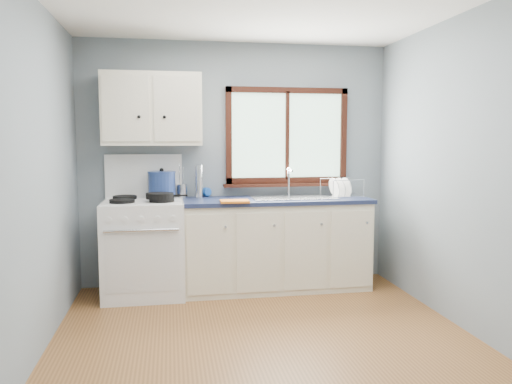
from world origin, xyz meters
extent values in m
cube|color=brown|center=(0.00, 0.00, -0.01)|extent=(3.20, 3.60, 0.02)
cube|color=gray|center=(0.00, 1.81, 1.25)|extent=(3.20, 0.02, 2.50)
cube|color=gray|center=(0.00, -1.81, 1.25)|extent=(3.20, 0.02, 2.50)
cube|color=gray|center=(-1.61, 0.00, 1.25)|extent=(0.02, 3.60, 2.50)
cube|color=gray|center=(1.61, 0.00, 1.25)|extent=(0.02, 3.60, 2.50)
cube|color=white|center=(-0.95, 1.47, 0.46)|extent=(0.76, 0.65, 0.92)
cube|color=white|center=(-0.95, 1.77, 1.14)|extent=(0.76, 0.05, 0.44)
cube|color=silver|center=(-0.95, 1.47, 0.93)|extent=(0.72, 0.59, 0.01)
cylinder|color=black|center=(-1.13, 1.32, 0.95)|extent=(0.23, 0.23, 0.03)
cylinder|color=black|center=(-0.77, 1.32, 0.95)|extent=(0.23, 0.23, 0.03)
cylinder|color=black|center=(-1.13, 1.61, 0.95)|extent=(0.23, 0.23, 0.03)
cylinder|color=black|center=(-0.77, 1.61, 0.95)|extent=(0.23, 0.23, 0.03)
cylinder|color=silver|center=(-0.95, 1.12, 0.70)|extent=(0.66, 0.02, 0.02)
cube|color=silver|center=(-0.95, 1.14, 0.40)|extent=(0.66, 0.01, 0.55)
cube|color=#EFE5C6|center=(0.36, 1.49, 0.44)|extent=(1.85, 0.60, 0.88)
cube|color=black|center=(0.36, 1.51, 0.04)|extent=(1.85, 0.54, 0.08)
cube|color=#151D3A|center=(0.36, 1.49, 0.90)|extent=(1.89, 0.64, 0.04)
cube|color=silver|center=(0.54, 1.49, 0.92)|extent=(0.84, 0.46, 0.01)
cube|color=silver|center=(0.34, 1.49, 0.85)|extent=(0.36, 0.40, 0.14)
cube|color=silver|center=(0.74, 1.49, 0.85)|extent=(0.36, 0.40, 0.14)
cylinder|color=silver|center=(0.54, 1.69, 1.06)|extent=(0.02, 0.02, 0.28)
cylinder|color=silver|center=(0.54, 1.62, 1.19)|extent=(0.02, 0.16, 0.02)
sphere|color=silver|center=(0.54, 1.69, 1.20)|extent=(0.04, 0.04, 0.04)
cube|color=#9EC6A8|center=(0.54, 1.79, 1.55)|extent=(1.22, 0.01, 0.92)
cube|color=black|center=(0.54, 1.77, 2.02)|extent=(1.30, 0.05, 0.06)
cube|color=black|center=(0.54, 1.77, 1.08)|extent=(1.30, 0.05, 0.06)
cube|color=black|center=(-0.08, 1.77, 1.55)|extent=(0.06, 0.05, 1.00)
cube|color=black|center=(1.16, 1.77, 1.55)|extent=(0.06, 0.05, 1.00)
cube|color=black|center=(0.54, 1.77, 1.55)|extent=(0.03, 0.05, 0.92)
cube|color=black|center=(0.54, 1.74, 1.03)|extent=(1.36, 0.10, 0.03)
cube|color=#EFE5C6|center=(-0.85, 1.63, 1.80)|extent=(0.95, 0.32, 0.70)
cube|color=#EFE5C6|center=(-1.09, 1.46, 1.80)|extent=(0.44, 0.01, 0.62)
cube|color=#EFE5C6|center=(-0.61, 1.46, 1.80)|extent=(0.44, 0.01, 0.62)
sphere|color=black|center=(-0.97, 1.45, 1.72)|extent=(0.03, 0.03, 0.03)
sphere|color=black|center=(-0.73, 1.45, 1.72)|extent=(0.03, 0.03, 0.03)
cylinder|color=black|center=(-0.79, 1.33, 0.99)|extent=(0.27, 0.27, 0.05)
cube|color=black|center=(-0.60, 1.32, 0.99)|extent=(0.14, 0.03, 0.02)
cylinder|color=navy|center=(-0.77, 1.62, 1.07)|extent=(0.32, 0.32, 0.22)
cylinder|color=navy|center=(-0.77, 1.62, 1.19)|extent=(0.33, 0.33, 0.02)
sphere|color=black|center=(-0.77, 1.62, 1.21)|extent=(0.05, 0.05, 0.04)
cylinder|color=silver|center=(-0.57, 1.70, 0.99)|extent=(0.14, 0.14, 0.14)
cylinder|color=silver|center=(-0.56, 1.72, 1.13)|extent=(0.01, 0.01, 0.20)
cylinder|color=silver|center=(-0.59, 1.71, 1.15)|extent=(0.01, 0.01, 0.24)
cylinder|color=silver|center=(-0.57, 1.69, 1.12)|extent=(0.01, 0.01, 0.18)
cylinder|color=silver|center=(-0.41, 1.66, 1.09)|extent=(0.10, 0.10, 0.33)
imported|color=#194FAA|center=(-0.30, 1.74, 1.04)|extent=(0.12, 0.12, 0.25)
cube|color=orange|center=(-0.09, 1.24, 0.93)|extent=(0.28, 0.21, 0.02)
cube|color=silver|center=(1.06, 1.54, 0.93)|extent=(0.43, 0.36, 0.01)
cylinder|color=silver|center=(0.92, 1.37, 1.01)|extent=(0.01, 0.01, 0.18)
cylinder|color=silver|center=(1.27, 1.44, 1.01)|extent=(0.01, 0.01, 0.18)
cylinder|color=silver|center=(0.86, 1.64, 1.01)|extent=(0.01, 0.01, 0.18)
cylinder|color=silver|center=(1.21, 1.71, 1.01)|extent=(0.01, 0.01, 0.18)
cylinder|color=silver|center=(1.09, 1.41, 1.10)|extent=(0.35, 0.08, 0.01)
cylinder|color=silver|center=(1.04, 1.67, 1.10)|extent=(0.35, 0.08, 0.01)
cylinder|color=white|center=(0.98, 1.52, 1.02)|extent=(0.09, 0.20, 0.20)
cylinder|color=white|center=(1.05, 1.54, 1.02)|extent=(0.09, 0.20, 0.20)
cylinder|color=white|center=(1.12, 1.55, 1.02)|extent=(0.09, 0.20, 0.20)
camera|label=1|loc=(-0.69, -3.38, 1.50)|focal=35.00mm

